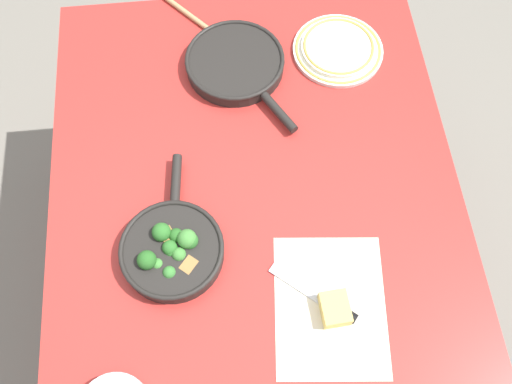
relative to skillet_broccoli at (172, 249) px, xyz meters
The scene contains 9 objects.
ground_plane 0.81m from the skillet_broccoli, 122.01° to the left, with size 14.00×14.00×0.00m, color slate.
dining_table_red 0.27m from the skillet_broccoli, 122.01° to the left, with size 1.34×1.02×0.74m.
skillet_broccoli is the anchor object (origin of this frame).
skillet_eggs 0.56m from the skillet_broccoli, 159.85° to the left, with size 0.38×0.28×0.04m.
wooden_spoon 0.67m from the skillet_broccoli, 168.63° to the left, with size 0.29×0.26×0.02m.
parchment_sheet 0.39m from the skillet_broccoli, 64.96° to the left, with size 0.35×0.28×0.00m.
grater_knife 0.37m from the skillet_broccoli, 65.90° to the left, with size 0.17×0.19×0.02m.
cheese_block 0.40m from the skillet_broccoli, 63.70° to the left, with size 0.08×0.07×0.04m.
dinner_plate_stack 0.74m from the skillet_broccoli, 138.87° to the left, with size 0.25×0.25×0.03m.
Camera 1 is at (0.60, -0.06, 2.02)m, focal length 40.00 mm.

